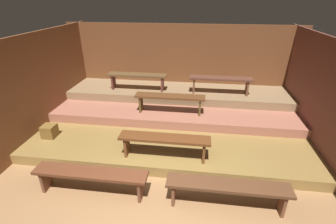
# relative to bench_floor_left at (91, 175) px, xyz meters

# --- Properties ---
(ground) EXTENTS (7.08, 5.65, 0.08)m
(ground) POSITION_rel_bench_floor_left_xyz_m (1.14, 1.90, -0.42)
(ground) COLOR #946A42
(wall_back) EXTENTS (7.08, 0.06, 2.42)m
(wall_back) POSITION_rel_bench_floor_left_xyz_m (1.14, 4.35, 0.82)
(wall_back) COLOR brown
(wall_back) RESTS_ON ground
(wall_left) EXTENTS (0.06, 5.65, 2.42)m
(wall_left) POSITION_rel_bench_floor_left_xyz_m (-2.03, 1.90, 0.82)
(wall_left) COLOR brown
(wall_left) RESTS_ON ground
(wall_right) EXTENTS (0.06, 5.65, 2.42)m
(wall_right) POSITION_rel_bench_floor_left_xyz_m (4.31, 1.90, 0.82)
(wall_right) COLOR brown
(wall_right) RESTS_ON ground
(platform_lower) EXTENTS (6.28, 3.77, 0.22)m
(platform_lower) POSITION_rel_bench_floor_left_xyz_m (1.14, 2.44, -0.27)
(platform_lower) COLOR olive
(platform_lower) RESTS_ON ground
(platform_middle) EXTENTS (6.28, 2.31, 0.22)m
(platform_middle) POSITION_rel_bench_floor_left_xyz_m (1.14, 3.17, -0.05)
(platform_middle) COLOR #A0604A
(platform_middle) RESTS_ON platform_lower
(platform_upper) EXTENTS (6.28, 1.35, 0.22)m
(platform_upper) POSITION_rel_bench_floor_left_xyz_m (1.14, 3.65, 0.17)
(platform_upper) COLOR olive
(platform_upper) RESTS_ON platform_middle
(bench_floor_left) EXTENTS (1.96, 0.33, 0.47)m
(bench_floor_left) POSITION_rel_bench_floor_left_xyz_m (0.00, 0.00, 0.00)
(bench_floor_left) COLOR brown
(bench_floor_left) RESTS_ON ground
(bench_floor_right) EXTENTS (1.96, 0.33, 0.47)m
(bench_floor_right) POSITION_rel_bench_floor_left_xyz_m (2.29, 0.00, 0.00)
(bench_floor_right) COLOR #56341F
(bench_floor_right) RESTS_ON ground
(bench_lower_center) EXTENTS (1.78, 0.33, 0.47)m
(bench_lower_center) POSITION_rel_bench_floor_left_xyz_m (1.14, 0.91, 0.22)
(bench_lower_center) COLOR #5E3218
(bench_lower_center) RESTS_ON platform_lower
(bench_middle_center) EXTENTS (1.74, 0.33, 0.47)m
(bench_middle_center) POSITION_rel_bench_floor_left_xyz_m (1.04, 2.52, 0.44)
(bench_middle_center) COLOR #59331A
(bench_middle_center) RESTS_ON platform_middle
(bench_upper_left) EXTENTS (1.69, 0.33, 0.47)m
(bench_upper_left) POSITION_rel_bench_floor_left_xyz_m (-0.02, 3.47, 0.66)
(bench_upper_left) COLOR brown
(bench_upper_left) RESTS_ON platform_upper
(bench_upper_right) EXTENTS (1.69, 0.33, 0.47)m
(bench_upper_right) POSITION_rel_bench_floor_left_xyz_m (2.31, 3.47, 0.66)
(bench_upper_right) COLOR #563123
(bench_upper_right) RESTS_ON platform_upper
(wooden_crate_lower) EXTENTS (0.29, 0.29, 0.29)m
(wooden_crate_lower) POSITION_rel_bench_floor_left_xyz_m (-1.57, 1.34, -0.02)
(wooden_crate_lower) COLOR brown
(wooden_crate_lower) RESTS_ON platform_lower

